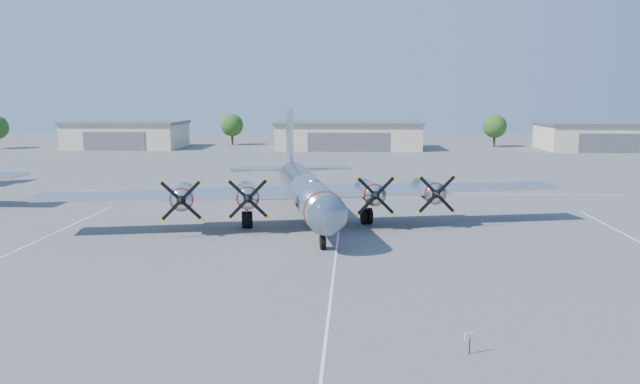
# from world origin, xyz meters

# --- Properties ---
(ground) EXTENTS (260.00, 260.00, 0.00)m
(ground) POSITION_xyz_m (0.00, 0.00, 0.00)
(ground) COLOR #4F4F51
(ground) RESTS_ON ground
(parking_lines) EXTENTS (60.00, 50.08, 0.01)m
(parking_lines) POSITION_xyz_m (0.00, -1.75, 0.01)
(parking_lines) COLOR silver
(parking_lines) RESTS_ON ground
(hangar_west) EXTENTS (22.60, 14.60, 5.40)m
(hangar_west) POSITION_xyz_m (-45.00, 81.96, 2.71)
(hangar_west) COLOR #BBAD95
(hangar_west) RESTS_ON ground
(hangar_center) EXTENTS (28.60, 14.60, 5.40)m
(hangar_center) POSITION_xyz_m (0.00, 81.96, 2.71)
(hangar_center) COLOR #BBAD95
(hangar_center) RESTS_ON ground
(hangar_east) EXTENTS (20.60, 14.60, 5.40)m
(hangar_east) POSITION_xyz_m (48.00, 81.96, 2.71)
(hangar_east) COLOR #BBAD95
(hangar_east) RESTS_ON ground
(tree_west) EXTENTS (4.80, 4.80, 6.64)m
(tree_west) POSITION_xyz_m (-25.00, 90.00, 4.22)
(tree_west) COLOR #382619
(tree_west) RESTS_ON ground
(tree_east) EXTENTS (4.80, 4.80, 6.64)m
(tree_east) POSITION_xyz_m (30.00, 88.00, 4.22)
(tree_east) COLOR #382619
(tree_east) RESTS_ON ground
(main_bomber_b29) EXTENTS (46.88, 36.61, 9.27)m
(main_bomber_b29) POSITION_xyz_m (-2.96, 9.24, 0.00)
(main_bomber_b29) COLOR silver
(main_bomber_b29) RESTS_ON ground
(info_placard) EXTENTS (0.47, 0.21, 0.93)m
(info_placard) POSITION_xyz_m (6.00, -17.69, 0.66)
(info_placard) COLOR black
(info_placard) RESTS_ON ground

